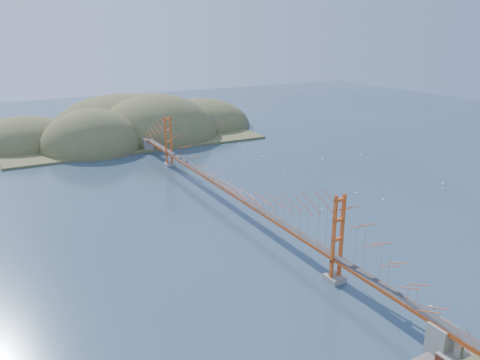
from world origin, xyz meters
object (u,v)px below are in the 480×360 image
fort (458,357)px  sailboat_0 (322,209)px  bridge (227,169)px  sailboat_1 (356,192)px  sailboat_2 (383,199)px

fort → sailboat_0: fort is taller
bridge → sailboat_1: 26.98m
fort → sailboat_2: fort is taller
sailboat_2 → sailboat_0: 13.24m
bridge → sailboat_1: size_ratio=137.20×
sailboat_0 → fort: bearing=-109.5°
fort → bridge: bearing=90.5°
fort → sailboat_0: 40.55m
fort → sailboat_1: size_ratio=5.38×
sailboat_2 → sailboat_1: size_ratio=0.88×
sailboat_2 → sailboat_0: bearing=173.4°
fort → sailboat_2: 45.37m
fort → sailboat_1: bearing=59.3°
sailboat_0 → sailboat_1: 12.11m
bridge → sailboat_2: size_ratio=155.34×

